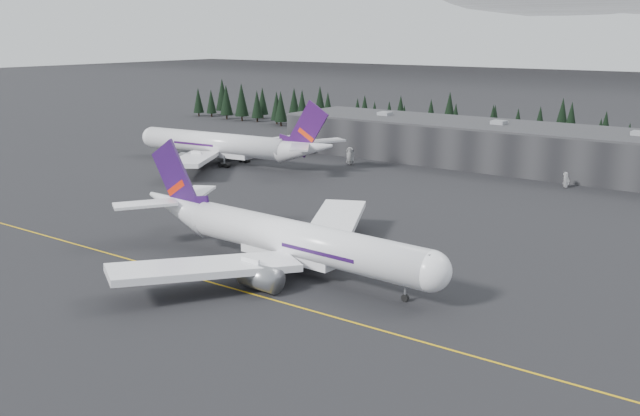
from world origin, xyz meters
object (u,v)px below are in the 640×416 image
Objects in this scene: terminal at (529,148)px; jet_main at (277,236)px; jet_parked at (230,145)px; gse_vehicle_a at (351,162)px; gse_vehicle_b at (566,185)px.

jet_main reaches higher than terminal.
jet_parked reaches higher than gse_vehicle_a.
gse_vehicle_a is (29.98, 21.51, -5.20)m from jet_parked.
terminal is at bearing 91.54° from jet_main.
jet_main is 99.44m from gse_vehicle_a.
jet_main is at bearing -91.09° from terminal.
terminal is at bearing -153.98° from jet_parked.
gse_vehicle_a is at bearing -151.18° from terminal.
gse_vehicle_b is at bearing -169.30° from jet_parked.
gse_vehicle_a is at bearing -149.94° from jet_parked.
jet_main is 12.61× the size of gse_vehicle_a.
terminal is 29.68× the size of gse_vehicle_a.
terminal is 38.57× the size of gse_vehicle_b.
jet_parked is (-76.50, -47.11, -0.35)m from terminal.
terminal is 2.23× the size of jet_parked.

